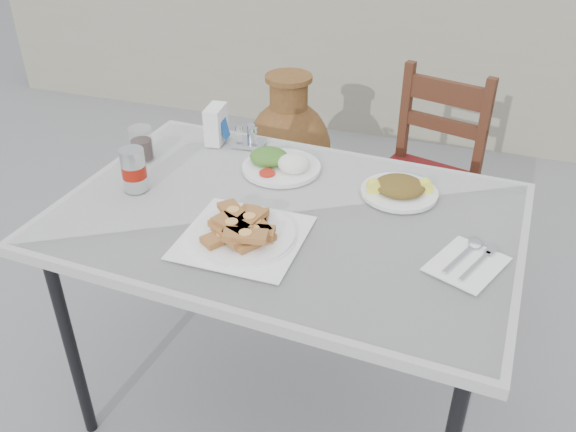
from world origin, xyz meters
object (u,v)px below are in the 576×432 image
(soda_can, at_px, (134,169))
(condiment_caddy, at_px, (249,138))
(chair, at_px, (424,179))
(cola_glass, at_px, (142,145))
(napkin_holder, at_px, (216,124))
(terracotta_urn, at_px, (289,153))
(pide_plate, at_px, (243,229))
(cafe_table, at_px, (286,227))
(salad_rice_plate, at_px, (281,163))
(salad_chopped_plate, at_px, (400,188))

(soda_can, height_order, condiment_caddy, soda_can)
(chair, bearing_deg, cola_glass, -122.74)
(napkin_holder, xyz_separation_m, terracotta_urn, (-0.02, 0.86, -0.53))
(napkin_holder, height_order, chair, napkin_holder)
(pide_plate, height_order, soda_can, soda_can)
(chair, xyz_separation_m, terracotta_urn, (-0.72, 0.28, -0.12))
(pide_plate, distance_m, cola_glass, 0.61)
(cola_glass, distance_m, terracotta_urn, 1.19)
(cafe_table, height_order, soda_can, soda_can)
(terracotta_urn, bearing_deg, cafe_table, -71.83)
(salad_rice_plate, distance_m, chair, 0.90)
(salad_chopped_plate, height_order, condiment_caddy, condiment_caddy)
(cafe_table, height_order, chair, chair)
(pide_plate, relative_size, terracotta_urn, 0.43)
(salad_chopped_plate, height_order, chair, chair)
(soda_can, distance_m, chair, 1.33)
(pide_plate, relative_size, salad_chopped_plate, 1.40)
(pide_plate, distance_m, salad_chopped_plate, 0.52)
(salad_chopped_plate, relative_size, cola_glass, 2.12)
(napkin_holder, xyz_separation_m, condiment_caddy, (0.12, 0.01, -0.04))
(cafe_table, bearing_deg, chair, 71.81)
(pide_plate, height_order, terracotta_urn, pide_plate)
(salad_chopped_plate, bearing_deg, salad_rice_plate, 174.87)
(cafe_table, bearing_deg, salad_rice_plate, 112.78)
(salad_rice_plate, xyz_separation_m, condiment_caddy, (-0.17, 0.14, 0.00))
(chair, bearing_deg, soda_can, -113.53)
(cafe_table, xyz_separation_m, chair, (0.31, 0.95, -0.28))
(chair, bearing_deg, terracotta_urn, 174.34)
(cafe_table, bearing_deg, terracotta_urn, 108.17)
(pide_plate, xyz_separation_m, condiment_caddy, (-0.20, 0.55, -0.00))
(pide_plate, distance_m, condiment_caddy, 0.58)
(napkin_holder, bearing_deg, salad_rice_plate, -29.56)
(soda_can, xyz_separation_m, terracotta_urn, (0.08, 1.26, -0.53))
(pide_plate, xyz_separation_m, terracotta_urn, (-0.34, 1.40, -0.49))
(salad_rice_plate, distance_m, napkin_holder, 0.32)
(cola_glass, distance_m, chair, 1.24)
(cola_glass, bearing_deg, chair, 41.49)
(cafe_table, bearing_deg, salad_chopped_plate, 34.46)
(salad_rice_plate, xyz_separation_m, chair, (0.41, 0.71, -0.36))
(cola_glass, height_order, terracotta_urn, cola_glass)
(salad_rice_plate, bearing_deg, chair, 59.78)
(salad_rice_plate, xyz_separation_m, salad_chopped_plate, (0.40, -0.04, -0.00))
(condiment_caddy, xyz_separation_m, chair, (0.58, 0.57, -0.36))
(napkin_holder, distance_m, terracotta_urn, 1.01)
(soda_can, xyz_separation_m, cola_glass, (-0.09, 0.19, -0.02))
(soda_can, bearing_deg, salad_chopped_plate, 16.31)
(salad_chopped_plate, bearing_deg, soda_can, -163.69)
(condiment_caddy, bearing_deg, cafe_table, -54.64)
(salad_rice_plate, bearing_deg, soda_can, -145.40)
(cola_glass, height_order, chair, chair)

